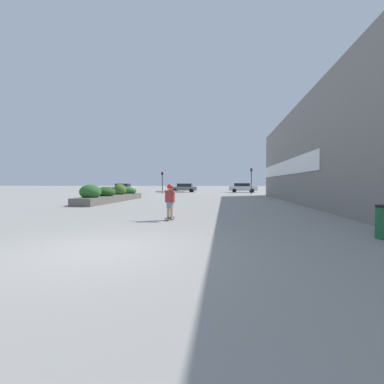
{
  "coord_description": "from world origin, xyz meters",
  "views": [
    {
      "loc": [
        2.82,
        -5.41,
        1.5
      ],
      "look_at": [
        0.25,
        15.08,
        0.81
      ],
      "focal_mm": 24.0,
      "sensor_mm": 36.0,
      "label": 1
    }
  ],
  "objects_px": {
    "car_leftmost": "(122,187)",
    "car_rightmost": "(184,188)",
    "car_center_right": "(243,188)",
    "traffic_light_left": "(162,179)",
    "traffic_light_right": "(251,177)",
    "car_center_left": "(315,188)",
    "skateboarder": "(170,197)",
    "skateboard": "(170,218)"
  },
  "relations": [
    {
      "from": "skateboarder",
      "to": "traffic_light_right",
      "type": "bearing_deg",
      "value": 90.44
    },
    {
      "from": "car_center_right",
      "to": "traffic_light_right",
      "type": "bearing_deg",
      "value": 6.38
    },
    {
      "from": "car_rightmost",
      "to": "car_center_left",
      "type": "bearing_deg",
      "value": -94.74
    },
    {
      "from": "skateboarder",
      "to": "car_rightmost",
      "type": "distance_m",
      "value": 33.9
    },
    {
      "from": "car_rightmost",
      "to": "traffic_light_right",
      "type": "bearing_deg",
      "value": -122.86
    },
    {
      "from": "traffic_light_left",
      "to": "traffic_light_right",
      "type": "bearing_deg",
      "value": 0.42
    },
    {
      "from": "traffic_light_left",
      "to": "skateboarder",
      "type": "bearing_deg",
      "value": -75.6
    },
    {
      "from": "car_center_right",
      "to": "car_rightmost",
      "type": "height_order",
      "value": "car_center_right"
    },
    {
      "from": "skateboarder",
      "to": "car_leftmost",
      "type": "height_order",
      "value": "skateboarder"
    },
    {
      "from": "skateboard",
      "to": "traffic_light_right",
      "type": "xyz_separation_m",
      "value": [
        6.01,
        26.66,
        2.4
      ]
    },
    {
      "from": "skateboarder",
      "to": "traffic_light_left",
      "type": "height_order",
      "value": "traffic_light_left"
    },
    {
      "from": "car_leftmost",
      "to": "traffic_light_right",
      "type": "bearing_deg",
      "value": -109.01
    },
    {
      "from": "skateboard",
      "to": "car_center_left",
      "type": "distance_m",
      "value": 35.79
    },
    {
      "from": "skateboarder",
      "to": "car_center_right",
      "type": "relative_size",
      "value": 0.3
    },
    {
      "from": "skateboarder",
      "to": "car_center_right",
      "type": "bearing_deg",
      "value": 94.14
    },
    {
      "from": "skateboard",
      "to": "car_rightmost",
      "type": "height_order",
      "value": "car_rightmost"
    },
    {
      "from": "skateboard",
      "to": "car_leftmost",
      "type": "height_order",
      "value": "car_leftmost"
    },
    {
      "from": "car_leftmost",
      "to": "car_center_right",
      "type": "xyz_separation_m",
      "value": [
        21.42,
        -1.03,
        0.03
      ]
    },
    {
      "from": "car_center_left",
      "to": "traffic_light_right",
      "type": "relative_size",
      "value": 1.21
    },
    {
      "from": "car_center_right",
      "to": "traffic_light_right",
      "type": "relative_size",
      "value": 1.26
    },
    {
      "from": "skateboard",
      "to": "car_center_left",
      "type": "xyz_separation_m",
      "value": [
        16.34,
        31.83,
        0.73
      ]
    },
    {
      "from": "car_center_left",
      "to": "car_rightmost",
      "type": "height_order",
      "value": "car_center_left"
    },
    {
      "from": "car_rightmost",
      "to": "skateboarder",
      "type": "bearing_deg",
      "value": -172.04
    },
    {
      "from": "car_center_right",
      "to": "traffic_light_left",
      "type": "bearing_deg",
      "value": -61.03
    },
    {
      "from": "car_rightmost",
      "to": "traffic_light_right",
      "type": "relative_size",
      "value": 1.24
    },
    {
      "from": "car_center_left",
      "to": "car_rightmost",
      "type": "bearing_deg",
      "value": -94.74
    },
    {
      "from": "car_rightmost",
      "to": "traffic_light_left",
      "type": "height_order",
      "value": "traffic_light_left"
    },
    {
      "from": "car_center_left",
      "to": "car_rightmost",
      "type": "relative_size",
      "value": 0.98
    },
    {
      "from": "car_leftmost",
      "to": "car_center_left",
      "type": "relative_size",
      "value": 0.97
    },
    {
      "from": "traffic_light_left",
      "to": "traffic_light_right",
      "type": "height_order",
      "value": "traffic_light_right"
    },
    {
      "from": "car_leftmost",
      "to": "car_rightmost",
      "type": "xyz_separation_m",
      "value": [
        11.46,
        -0.72,
        -0.0
      ]
    },
    {
      "from": "skateboarder",
      "to": "car_rightmost",
      "type": "xyz_separation_m",
      "value": [
        -4.69,
        33.58,
        -0.15
      ]
    },
    {
      "from": "car_leftmost",
      "to": "car_rightmost",
      "type": "relative_size",
      "value": 0.94
    },
    {
      "from": "car_leftmost",
      "to": "traffic_light_left",
      "type": "distance_m",
      "value": 12.2
    },
    {
      "from": "car_center_right",
      "to": "traffic_light_left",
      "type": "relative_size",
      "value": 1.43
    },
    {
      "from": "skateboarder",
      "to": "car_center_right",
      "type": "distance_m",
      "value": 33.68
    },
    {
      "from": "car_rightmost",
      "to": "car_leftmost",
      "type": "bearing_deg",
      "value": 86.4
    },
    {
      "from": "car_center_left",
      "to": "car_rightmost",
      "type": "xyz_separation_m",
      "value": [
        -21.03,
        1.74,
        -0.02
      ]
    },
    {
      "from": "skateboard",
      "to": "car_center_left",
      "type": "height_order",
      "value": "car_center_left"
    },
    {
      "from": "car_rightmost",
      "to": "traffic_light_right",
      "type": "height_order",
      "value": "traffic_light_right"
    },
    {
      "from": "car_leftmost",
      "to": "traffic_light_left",
      "type": "relative_size",
      "value": 1.33
    },
    {
      "from": "car_center_right",
      "to": "car_rightmost",
      "type": "distance_m",
      "value": 9.97
    }
  ]
}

